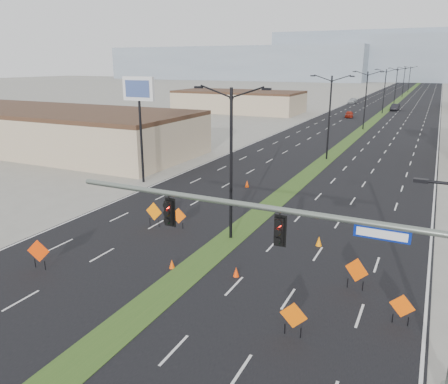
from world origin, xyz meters
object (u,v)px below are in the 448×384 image
at_px(car_far, 352,101).
at_px(construction_sign_3, 293,317).
at_px(construction_sign_4, 356,271).
at_px(streetlight_4, 396,85).
at_px(streetlight_6, 409,78).
at_px(streetlight_3, 384,90).
at_px(cone_3, 247,184).
at_px(streetlight_1, 329,115).
at_px(pole_sign_west, 139,96).
at_px(construction_sign_1, 154,212).
at_px(signal_mast, 327,251).
at_px(cone_0, 236,272).
at_px(construction_sign_2, 179,216).
at_px(construction_sign_0, 38,252).
at_px(car_mid, 395,107).
at_px(car_left, 349,114).
at_px(streetlight_0, 231,160).
at_px(cone_2, 319,241).
at_px(construction_sign_5, 402,307).
at_px(cone_1, 172,264).
at_px(streetlight_5, 404,81).
at_px(streetlight_2, 366,99).

relative_size(car_far, construction_sign_3, 2.93).
relative_size(car_far, construction_sign_4, 2.70).
distance_m(streetlight_4, streetlight_6, 56.00).
distance_m(streetlight_3, cone_3, 72.16).
xyz_separation_m(streetlight_1, pole_sign_west, (-14.00, -18.63, 2.96)).
bearing_deg(construction_sign_1, signal_mast, -32.26).
bearing_deg(cone_0, construction_sign_2, 143.71).
relative_size(construction_sign_0, construction_sign_1, 1.00).
height_order(construction_sign_0, construction_sign_4, construction_sign_0).
bearing_deg(streetlight_3, car_mid, 76.83).
height_order(car_left, construction_sign_1, construction_sign_1).
distance_m(streetlight_1, construction_sign_4, 33.01).
distance_m(construction_sign_1, construction_sign_2, 1.87).
distance_m(construction_sign_2, pole_sign_west, 15.51).
height_order(streetlight_0, pole_sign_west, pole_sign_west).
xyz_separation_m(construction_sign_1, pole_sign_west, (-8.04, 9.75, 7.31)).
xyz_separation_m(streetlight_6, pole_sign_west, (-14.00, -158.63, 2.96)).
height_order(streetlight_3, cone_3, streetlight_3).
distance_m(construction_sign_3, cone_0, 6.01).
bearing_deg(car_mid, cone_2, -84.06).
distance_m(construction_sign_3, construction_sign_5, 5.11).
bearing_deg(construction_sign_4, construction_sign_0, -140.39).
relative_size(cone_1, cone_3, 0.82).
relative_size(streetlight_5, construction_sign_3, 6.10).
bearing_deg(streetlight_0, cone_2, 12.64).
distance_m(streetlight_6, cone_3, 156.01).
bearing_deg(pole_sign_west, construction_sign_3, -42.31).
distance_m(streetlight_0, construction_sign_1, 7.38).
height_order(signal_mast, streetlight_3, streetlight_3).
bearing_deg(streetlight_5, car_left, -94.71).
bearing_deg(construction_sign_1, car_left, 90.95).
bearing_deg(cone_1, cone_3, 98.94).
height_order(signal_mast, construction_sign_1, signal_mast).
xyz_separation_m(streetlight_6, construction_sign_2, (-4.14, -167.97, -4.52)).
xyz_separation_m(streetlight_2, construction_sign_1, (-5.96, -56.38, -4.35)).
height_order(car_far, construction_sign_4, construction_sign_4).
distance_m(streetlight_5, pole_sign_west, 131.41).
xyz_separation_m(streetlight_0, streetlight_6, (0.00, 168.00, 0.00)).
relative_size(streetlight_0, cone_3, 14.84).
height_order(streetlight_4, cone_1, streetlight_4).
distance_m(car_left, construction_sign_3, 82.64).
distance_m(cone_2, pole_sign_west, 22.78).
height_order(construction_sign_3, cone_0, construction_sign_3).
bearing_deg(streetlight_1, streetlight_5, 90.00).
height_order(construction_sign_4, pole_sign_west, pole_sign_west).
xyz_separation_m(construction_sign_5, pole_sign_west, (-25.26, 15.28, 7.49)).
distance_m(streetlight_0, cone_3, 13.72).
relative_size(streetlight_2, car_far, 2.08).
xyz_separation_m(car_mid, cone_3, (-5.93, -80.42, -0.47)).
xyz_separation_m(signal_mast, cone_2, (-2.84, 11.28, -4.46)).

